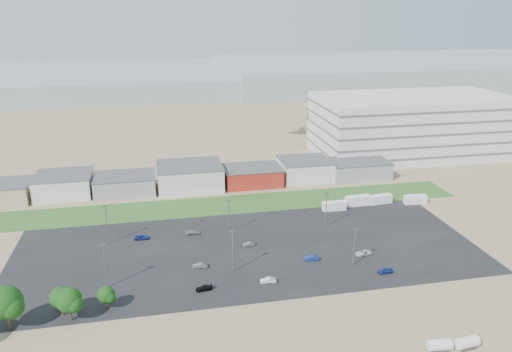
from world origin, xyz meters
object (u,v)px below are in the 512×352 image
object	(u,v)px
parked_car_2	(385,271)
parked_car_13	(268,280)
parked_car_10	(68,305)
box_trailer_a	(334,206)
parked_car_1	(311,258)
parked_car_9	(142,237)
parked_car_6	(192,232)
storage_tank_nw	(440,345)
parked_car_0	(363,253)
parked_car_4	(200,265)
parked_car_7	(249,244)
parked_car_3	(204,288)

from	to	relation	value
parked_car_2	parked_car_13	distance (m)	28.25
parked_car_10	parked_car_13	xyz separation A→B (m)	(43.65, 1.27, 0.00)
box_trailer_a	parked_car_10	world-z (taller)	box_trailer_a
parked_car_1	parked_car_13	world-z (taller)	parked_car_1
parked_car_9	parked_car_10	xyz separation A→B (m)	(-14.84, -30.27, 0.03)
parked_car_6	storage_tank_nw	bearing A→B (deg)	-141.52
parked_car_6	parked_car_2	bearing A→B (deg)	-121.37
parked_car_0	parked_car_4	world-z (taller)	parked_car_4
parked_car_6	parked_car_1	bearing A→B (deg)	-122.95
box_trailer_a	parked_car_7	world-z (taller)	box_trailer_a
parked_car_3	parked_car_7	distance (m)	23.93
parked_car_1	parked_car_10	size ratio (longest dim) A/B	0.92
storage_tank_nw	parked_car_9	bearing A→B (deg)	132.82
parked_car_3	storage_tank_nw	bearing A→B (deg)	46.89
storage_tank_nw	parked_car_10	world-z (taller)	storage_tank_nw
box_trailer_a	parked_car_10	size ratio (longest dim) A/B	1.78
parked_car_2	parked_car_6	distance (m)	52.92
parked_car_1	parked_car_13	bearing A→B (deg)	-50.32
parked_car_3	parked_car_7	bearing A→B (deg)	137.30
parked_car_13	parked_car_1	bearing A→B (deg)	125.01
parked_car_3	parked_car_6	world-z (taller)	parked_car_6
storage_tank_nw	parked_car_2	size ratio (longest dim) A/B	1.16
parked_car_3	parked_car_9	world-z (taller)	parked_car_9
parked_car_0	parked_car_7	distance (m)	29.74
storage_tank_nw	parked_car_7	distance (m)	55.52
parked_car_6	parked_car_9	world-z (taller)	parked_car_6
parked_car_0	parked_car_10	distance (m)	71.10
parked_car_2	parked_car_9	xyz separation A→B (m)	(-57.03, 30.36, -0.05)
parked_car_2	parked_car_3	bearing A→B (deg)	-92.15
parked_car_0	parked_car_4	size ratio (longest dim) A/B	1.15
parked_car_0	parked_car_9	xyz separation A→B (m)	(-55.62, 20.76, -0.01)
parked_car_6	parked_car_13	world-z (taller)	parked_car_6
parked_car_0	parked_car_10	world-z (taller)	parked_car_10
parked_car_10	parked_car_9	bearing A→B (deg)	-34.10
parked_car_1	parked_car_10	xyz separation A→B (m)	(-56.65, -9.52, -0.02)
parked_car_0	parked_car_1	size ratio (longest dim) A/B	1.09
parked_car_0	parked_car_6	world-z (taller)	parked_car_6
parked_car_4	parked_car_10	distance (m)	31.13
parked_car_3	parked_car_9	size ratio (longest dim) A/B	0.92
parked_car_6	parked_car_10	world-z (taller)	parked_car_6
parked_car_4	parked_car_6	world-z (taller)	parked_car_6
parked_car_10	box_trailer_a	bearing A→B (deg)	-69.80
parked_car_4	parked_car_9	bearing A→B (deg)	-137.72
parked_car_1	box_trailer_a	bearing A→B (deg)	157.84
parked_car_6	parked_car_10	bearing A→B (deg)	140.74
parked_car_0	parked_car_2	xyz separation A→B (m)	(1.41, -9.61, 0.05)
storage_tank_nw	parked_car_10	bearing A→B (deg)	157.69
parked_car_7	parked_car_4	bearing A→B (deg)	-63.06
parked_car_1	parked_car_0	bearing A→B (deg)	97.23
parked_car_13	parked_car_2	bearing A→B (deg)	89.84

